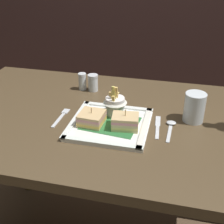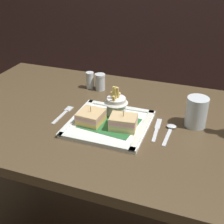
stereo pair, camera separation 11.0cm
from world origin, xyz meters
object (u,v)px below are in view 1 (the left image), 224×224
fries_cup (115,103)px  water_glass (194,109)px  dining_table (114,143)px  square_plate (109,124)px  salt_shaker (82,82)px  pepper_shaker (93,84)px  sandwich_half_left (92,118)px  spoon (171,126)px  fork (62,116)px  sandwich_half_right (125,122)px  knife (158,126)px

fries_cup → water_glass: fries_cup is taller
dining_table → square_plate: size_ratio=5.03×
square_plate → salt_shaker: bearing=124.8°
dining_table → pepper_shaker: bearing=124.6°
sandwich_half_left → water_glass: (0.35, 0.12, 0.02)m
square_plate → fries_cup: 0.09m
pepper_shaker → salt_shaker: bearing=-180.0°
square_plate → spoon: 0.22m
fork → spoon: (0.41, 0.02, 0.00)m
salt_shaker → fork: bearing=-90.1°
sandwich_half_right → spoon: size_ratio=0.70×
square_plate → knife: square_plate is taller
dining_table → sandwich_half_right: size_ratio=14.00×
square_plate → sandwich_half_left: 0.07m
spoon → fries_cup: bearing=173.0°
water_glass → sandwich_half_right: bearing=-151.6°
fork → knife: size_ratio=0.93×
sandwich_half_left → spoon: size_ratio=0.66×
salt_shaker → pepper_shaker: salt_shaker is taller
square_plate → fork: (-0.19, 0.02, -0.00)m
sandwich_half_left → knife: bearing=12.7°
water_glass → fork: (-0.49, -0.09, -0.05)m
sandwich_half_right → fork: (-0.25, 0.04, -0.03)m
square_plate → pepper_shaker: 0.31m
pepper_shaker → sandwich_half_right: bearing=-55.2°
dining_table → sandwich_half_left: 0.18m
water_glass → knife: 0.15m
sandwich_half_left → fries_cup: bearing=53.4°
square_plate → knife: 0.17m
square_plate → sandwich_half_right: sandwich_half_right is taller
water_glass → spoon: (-0.08, -0.06, -0.04)m
sandwich_half_left → pepper_shaker: size_ratio=1.25×
sandwich_half_left → spoon: bearing=12.3°
sandwich_half_right → knife: 0.13m
fries_cup → pepper_shaker: bearing=125.4°
fries_cup → knife: 0.18m
fries_cup → pepper_shaker: 0.25m
sandwich_half_right → fork: 0.26m
sandwich_half_left → sandwich_half_right: (0.12, 0.00, 0.00)m
square_plate → pepper_shaker: pepper_shaker is taller
sandwich_half_right → salt_shaker: size_ratio=1.29×
fries_cup → salt_shaker: bearing=133.6°
sandwich_half_left → fork: (-0.13, 0.04, -0.03)m
square_plate → water_glass: water_glass is taller
spoon → salt_shaker: (-0.41, 0.23, 0.03)m
fork → sandwich_half_right: bearing=-8.4°
fries_cup → dining_table: bearing=-82.2°
sandwich_half_left → sandwich_half_right: 0.12m
sandwich_half_left → salt_shaker: bearing=114.2°
dining_table → salt_shaker: bearing=132.7°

